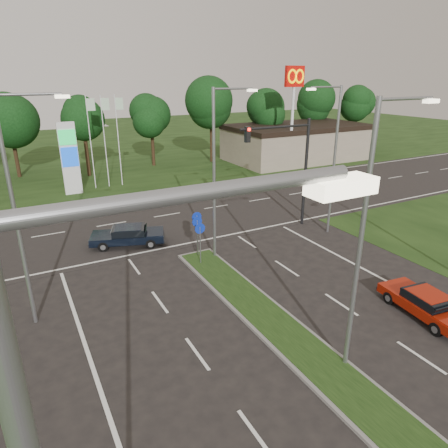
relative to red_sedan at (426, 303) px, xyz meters
name	(u,v)px	position (x,y,z in m)	size (l,w,h in m)	color
verge_far	(79,150)	(-6.00, 48.26, -0.58)	(160.00, 50.00, 0.02)	black
cross_road	(154,217)	(-6.00, 17.26, -0.58)	(160.00, 12.00, 0.02)	black
median_kerb	(373,412)	(-6.00, -2.74, -0.52)	(2.00, 26.00, 0.12)	slate
commercial_building	(297,142)	(16.00, 29.26, 1.42)	(16.00, 9.00, 4.00)	gray
streetlight_median_near	(367,229)	(-5.00, -0.74, 4.50)	(2.53, 0.22, 9.00)	gray
streetlight_median_far	(217,167)	(-5.00, 9.26, 4.50)	(2.53, 0.22, 9.00)	gray
streetlight_left_far	(19,203)	(-14.30, 7.26, 4.50)	(2.53, 0.22, 9.00)	gray
streetlight_right_far	(332,154)	(2.80, 9.26, 4.50)	(2.53, 0.22, 9.00)	gray
traffic_signal	(290,158)	(1.19, 11.25, 4.08)	(5.10, 0.42, 7.00)	black
median_signs	(198,229)	(-6.00, 9.66, 1.14)	(1.16, 1.76, 2.38)	gray
gas_pylon	(72,156)	(-9.78, 26.30, 2.62)	(5.80, 1.26, 8.00)	silver
mcdonalds_sign	(294,91)	(12.00, 25.23, 7.41)	(2.20, 0.47, 10.40)	silver
treeline_far	(97,104)	(-5.90, 33.19, 6.25)	(6.00, 6.00, 9.90)	black
red_sedan	(426,303)	(0.00, 0.00, 0.00)	(2.03, 4.05, 1.07)	#9A1908
navy_sedan	(128,235)	(-8.93, 13.25, 0.04)	(4.53, 3.02, 1.15)	black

